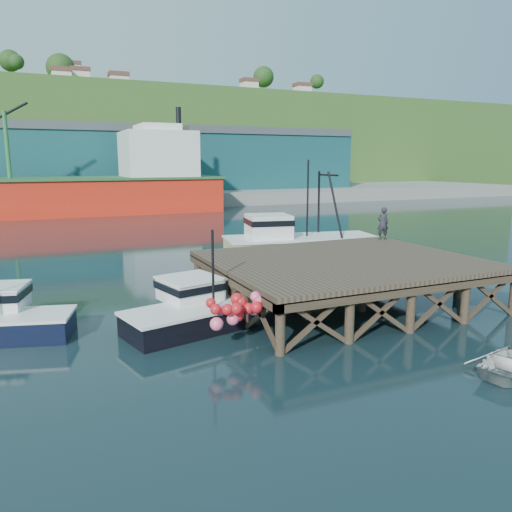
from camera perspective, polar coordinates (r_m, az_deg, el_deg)
ground at (r=21.80m, az=-2.38°, el=-6.92°), size 300.00×300.00×0.00m
wharf at (r=23.67m, az=10.23°, el=-0.80°), size 12.00×10.00×2.62m
far_quay at (r=89.82m, az=-19.23°, el=6.57°), size 160.00×40.00×2.00m
warehouse_mid at (r=84.67m, az=-19.16°, el=10.09°), size 28.00×16.00×9.00m
warehouse_right at (r=92.34m, az=0.03°, el=10.68°), size 30.00×16.00×9.00m
cargo_ship at (r=67.41m, az=-24.90°, el=6.96°), size 55.50×10.00×13.75m
hillside at (r=119.65m, az=-20.84°, el=12.17°), size 220.00×50.00×22.00m
boat_black at (r=20.50m, az=-6.26°, el=-5.94°), size 6.95×5.76×4.06m
trawler at (r=33.16m, az=4.81°, el=1.64°), size 10.53×5.35×6.73m
dockworker at (r=30.02m, az=14.29°, el=3.63°), size 0.78×0.60×1.88m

